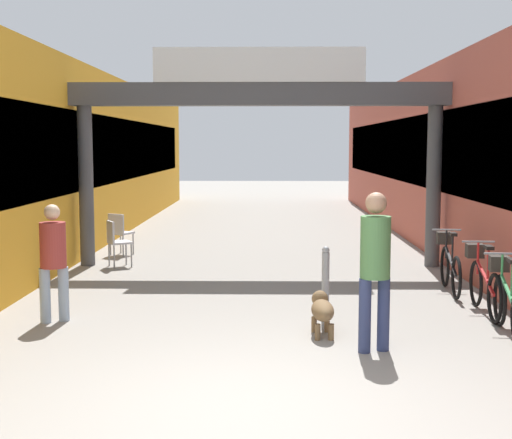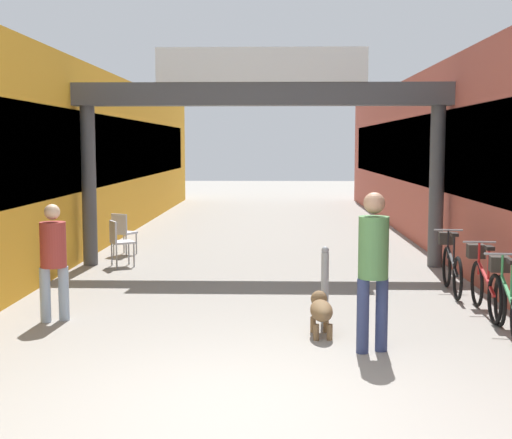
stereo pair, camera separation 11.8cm
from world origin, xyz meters
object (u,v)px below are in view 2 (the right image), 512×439
at_px(dog_on_leash, 321,310).
at_px(bicycle_red_third, 484,282).
at_px(cafe_chair_aluminium_nearer, 118,239).
at_px(pedestrian_companion, 53,255).
at_px(bicycle_green_second, 507,300).
at_px(cafe_chair_aluminium_farther, 122,230).
at_px(bicycle_black_farthest, 451,265).
at_px(pedestrian_with_dog, 373,260).
at_px(bollard_post_metal, 325,285).

relative_size(dog_on_leash, bicycle_red_third, 0.41).
distance_m(bicycle_red_third, cafe_chair_aluminium_nearer, 6.96).
bearing_deg(dog_on_leash, cafe_chair_aluminium_nearer, 126.35).
height_order(pedestrian_companion, cafe_chair_aluminium_nearer, pedestrian_companion).
height_order(bicycle_green_second, cafe_chair_aluminium_farther, bicycle_green_second).
relative_size(bicycle_green_second, bicycle_red_third, 1.00).
xyz_separation_m(pedestrian_companion, dog_on_leash, (3.50, -0.60, -0.57)).
bearing_deg(dog_on_leash, cafe_chair_aluminium_farther, 121.19).
relative_size(bicycle_red_third, cafe_chair_aluminium_nearer, 1.90).
bearing_deg(bicycle_green_second, dog_on_leash, -177.72).
bearing_deg(bicycle_black_farthest, bicycle_red_third, -85.87).
xyz_separation_m(pedestrian_with_dog, pedestrian_companion, (-4.03, 1.30, -0.16)).
height_order(bicycle_black_farthest, cafe_chair_aluminium_farther, bicycle_black_farthest).
height_order(pedestrian_companion, bicycle_black_farthest, pedestrian_companion).
bearing_deg(pedestrian_with_dog, bicycle_green_second, 24.26).
distance_m(bicycle_red_third, bicycle_black_farthest, 1.45).
distance_m(bicycle_green_second, cafe_chair_aluminium_nearer, 7.58).
xyz_separation_m(pedestrian_with_dog, bollard_post_metal, (-0.45, 1.26, -0.53)).
distance_m(pedestrian_with_dog, bicycle_black_farthest, 3.82).
bearing_deg(cafe_chair_aluminium_farther, dog_on_leash, -58.81).
bearing_deg(cafe_chair_aluminium_nearer, cafe_chair_aluminium_farther, 99.30).
bearing_deg(dog_on_leash, bollard_post_metal, 81.36).
xyz_separation_m(pedestrian_with_dog, cafe_chair_aluminium_nearer, (-4.12, 5.58, -0.51)).
bearing_deg(bicycle_green_second, pedestrian_with_dog, -155.74).
xyz_separation_m(bicycle_green_second, cafe_chair_aluminium_farther, (-6.12, 6.22, 0.10)).
relative_size(pedestrian_with_dog, bicycle_green_second, 1.08).
relative_size(bicycle_black_farthest, bollard_post_metal, 1.65).
height_order(pedestrian_companion, bicycle_red_third, pedestrian_companion).
relative_size(cafe_chair_aluminium_nearer, cafe_chair_aluminium_farther, 1.00).
height_order(pedestrian_with_dog, dog_on_leash, pedestrian_with_dog).
bearing_deg(bicycle_red_third, cafe_chair_aluminium_farther, 140.42).
bearing_deg(dog_on_leash, bicycle_red_third, 27.54).
bearing_deg(pedestrian_with_dog, pedestrian_companion, 162.12).
bearing_deg(bicycle_green_second, bicycle_red_third, 87.80).
bearing_deg(cafe_chair_aluminium_nearer, pedestrian_with_dog, -53.52).
bearing_deg(dog_on_leash, bicycle_green_second, 2.28).
bearing_deg(bicycle_black_farthest, dog_on_leash, -130.00).
bearing_deg(pedestrian_companion, bollard_post_metal, -0.60).
distance_m(bicycle_red_third, cafe_chair_aluminium_farther, 8.00).
height_order(dog_on_leash, bollard_post_metal, bollard_post_metal).
distance_m(pedestrian_with_dog, pedestrian_companion, 4.24).
distance_m(pedestrian_with_dog, bollard_post_metal, 1.44).
xyz_separation_m(pedestrian_with_dog, bicycle_green_second, (1.76, 0.79, -0.61)).
bearing_deg(bicycle_green_second, cafe_chair_aluminium_nearer, 140.89).
xyz_separation_m(dog_on_leash, bicycle_red_third, (2.34, 1.22, 0.12)).
relative_size(bicycle_red_third, cafe_chair_aluminium_farther, 1.90).
relative_size(pedestrian_with_dog, bollard_post_metal, 1.77).
relative_size(dog_on_leash, cafe_chair_aluminium_nearer, 0.79).
xyz_separation_m(pedestrian_companion, cafe_chair_aluminium_nearer, (-0.09, 4.27, -0.35)).
bearing_deg(pedestrian_companion, cafe_chair_aluminium_farther, 93.27).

